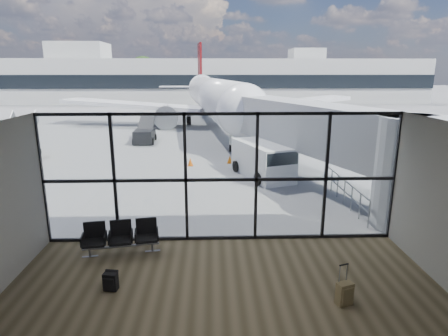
{
  "coord_description": "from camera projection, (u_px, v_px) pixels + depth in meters",
  "views": [
    {
      "loc": [
        -0.31,
        -12.22,
        5.78
      ],
      "look_at": [
        0.2,
        3.0,
        1.84
      ],
      "focal_mm": 30.0,
      "sensor_mm": 36.0,
      "label": 1
    }
  ],
  "objects": [
    {
      "name": "tree_4",
      "position": [
        116.0,
        74.0,
        80.95
      ],
      "size": [
        5.61,
        5.61,
        8.07
      ],
      "color": "#382619",
      "rests_on": "ground"
    },
    {
      "name": "tree_2",
      "position": [
        59.0,
        71.0,
        80.4
      ],
      "size": [
        6.27,
        6.27,
        9.03
      ],
      "color": "#382619",
      "rests_on": "ground"
    },
    {
      "name": "tree_1",
      "position": [
        31.0,
        74.0,
        80.36
      ],
      "size": [
        5.61,
        5.61,
        8.07
      ],
      "color": "#382619",
      "rests_on": "ground"
    },
    {
      "name": "jet_bridge",
      "position": [
        311.0,
        131.0,
        19.6
      ],
      "size": [
        8.0,
        16.5,
        4.33
      ],
      "color": "#9FA0A4",
      "rests_on": "ground"
    },
    {
      "name": "tree_0",
      "position": [
        3.0,
        77.0,
        80.32
      ],
      "size": [
        4.95,
        4.95,
        7.12
      ],
      "color": "#382619",
      "rests_on": "ground"
    },
    {
      "name": "ground",
      "position": [
        214.0,
        114.0,
        51.99
      ],
      "size": [
        220.0,
        220.0,
        0.0
      ],
      "primitive_type": "plane",
      "color": "slate",
      "rests_on": "ground"
    },
    {
      "name": "airliner",
      "position": [
        213.0,
        96.0,
        42.36
      ],
      "size": [
        33.35,
        38.79,
        10.01
      ],
      "rotation": [
        0.0,
        0.0,
        0.12
      ],
      "color": "white",
      "rests_on": "ground"
    },
    {
      "name": "tree_5",
      "position": [
        143.0,
        71.0,
        80.99
      ],
      "size": [
        6.27,
        6.27,
        9.03
      ],
      "color": "#382619",
      "rests_on": "ground"
    },
    {
      "name": "traffic_cone_c",
      "position": [
        271.0,
        145.0,
        28.75
      ],
      "size": [
        0.42,
        0.42,
        0.6
      ],
      "color": "orange",
      "rests_on": "ground"
    },
    {
      "name": "seating_row",
      "position": [
        121.0,
        236.0,
        12.18
      ],
      "size": [
        2.41,
        1.03,
        1.07
      ],
      "rotation": [
        0.0,
        0.0,
        0.16
      ],
      "color": "gray",
      "rests_on": "ground"
    },
    {
      "name": "tree_3",
      "position": [
        88.0,
        77.0,
        80.91
      ],
      "size": [
        4.95,
        4.95,
        7.12
      ],
      "color": "#382619",
      "rests_on": "ground"
    },
    {
      "name": "far_terminal",
      "position": [
        210.0,
        80.0,
        72.18
      ],
      "size": [
        80.0,
        12.2,
        11.0
      ],
      "color": "#BBBAB6",
      "rests_on": "ground"
    },
    {
      "name": "traffic_cone_a",
      "position": [
        190.0,
        162.0,
        23.59
      ],
      "size": [
        0.36,
        0.36,
        0.51
      ],
      "color": "#CF540A",
      "rests_on": "ground"
    },
    {
      "name": "service_van",
      "position": [
        263.0,
        160.0,
        20.9
      ],
      "size": [
        3.3,
        4.78,
        1.91
      ],
      "rotation": [
        0.0,
        0.0,
        0.35
      ],
      "color": "silver",
      "rests_on": "ground"
    },
    {
      "name": "suitcase",
      "position": [
        345.0,
        294.0,
        9.46
      ],
      "size": [
        0.46,
        0.38,
        1.08
      ],
      "rotation": [
        0.0,
        0.0,
        0.33
      ],
      "color": "olive",
      "rests_on": "ground"
    },
    {
      "name": "apron_railing",
      "position": [
        344.0,
        188.0,
        16.67
      ],
      "size": [
        0.06,
        5.46,
        1.11
      ],
      "color": "gray",
      "rests_on": "ground"
    },
    {
      "name": "backpack",
      "position": [
        110.0,
        281.0,
        10.12
      ],
      "size": [
        0.4,
        0.38,
        0.55
      ],
      "rotation": [
        0.0,
        0.0,
        -0.15
      ],
      "color": "black",
      "rests_on": "ground"
    },
    {
      "name": "belt_loader",
      "position": [
        145.0,
        135.0,
        31.32
      ],
      "size": [
        1.78,
        4.23,
        1.93
      ],
      "rotation": [
        0.0,
        0.0,
        0.03
      ],
      "color": "black",
      "rests_on": "ground"
    },
    {
      "name": "lounge_shell",
      "position": [
        227.0,
        223.0,
        7.98
      ],
      "size": [
        12.02,
        8.01,
        4.51
      ],
      "color": "brown",
      "rests_on": "ground"
    },
    {
      "name": "glass_curtain_wall",
      "position": [
        221.0,
        178.0,
        12.72
      ],
      "size": [
        12.1,
        0.12,
        4.5
      ],
      "color": "white",
      "rests_on": "ground"
    },
    {
      "name": "traffic_cone_b",
      "position": [
        230.0,
        159.0,
        24.26
      ],
      "size": [
        0.36,
        0.36,
        0.51
      ],
      "color": "#D2670B",
      "rests_on": "ground"
    },
    {
      "name": "mobile_stairs",
      "position": [
        21.0,
        150.0,
        25.47
      ],
      "size": [
        2.25,
        3.72,
        2.48
      ],
      "rotation": [
        0.0,
        0.0,
        0.14
      ],
      "color": "gold",
      "rests_on": "ground"
    }
  ]
}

